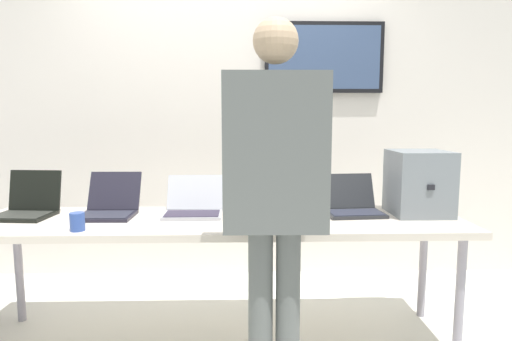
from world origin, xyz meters
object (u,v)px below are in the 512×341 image
object	(u,v)px
coffee_mug	(77,222)
laptop_station_1	(109,206)
workbench	(221,227)
person	(275,179)
laptop_station_4	(352,205)
equipment_box	(419,183)
laptop_station_2	(194,206)
laptop_station_3	(271,203)
laptop_station_0	(27,206)

from	to	relation	value
coffee_mug	laptop_station_1	bearing A→B (deg)	80.85
workbench	person	size ratio (longest dim) A/B	1.63
laptop_station_4	coffee_mug	bearing A→B (deg)	-166.35
workbench	equipment_box	size ratio (longest dim) A/B	7.30
laptop_station_4	person	size ratio (longest dim) A/B	0.21
equipment_box	person	bearing A→B (deg)	-142.29
laptop_station_1	laptop_station_4	xyz separation A→B (m)	(1.48, 0.01, -0.00)
laptop_station_2	coffee_mug	bearing A→B (deg)	-146.91
laptop_station_4	coffee_mug	xyz separation A→B (m)	(-1.53, -0.37, -0.01)
laptop_station_3	laptop_station_1	bearing A→B (deg)	-178.88
laptop_station_4	coffee_mug	size ratio (longest dim) A/B	3.77
equipment_box	person	xyz separation A→B (m)	(-0.93, -0.72, 0.13)
laptop_station_1	laptop_station_3	distance (m)	0.98
laptop_station_1	laptop_station_0	bearing A→B (deg)	-179.70
workbench	laptop_station_3	xyz separation A→B (m)	(0.30, 0.13, 0.11)
laptop_station_1	coffee_mug	distance (m)	0.36
laptop_station_3	coffee_mug	bearing A→B (deg)	-160.01
equipment_box	laptop_station_4	world-z (taller)	equipment_box
laptop_station_2	equipment_box	bearing A→B (deg)	-0.93
equipment_box	laptop_station_1	xyz separation A→B (m)	(-1.87, 0.01, -0.14)
workbench	laptop_station_3	bearing A→B (deg)	22.71
laptop_station_2	laptop_station_3	bearing A→B (deg)	1.30
equipment_box	coffee_mug	distance (m)	1.97
laptop_station_2	person	distance (m)	0.90
laptop_station_2	laptop_station_0	bearing A→B (deg)	-179.36
laptop_station_2	laptop_station_3	xyz separation A→B (m)	(0.47, 0.01, 0.01)
laptop_station_2	person	xyz separation A→B (m)	(0.44, -0.74, 0.27)
laptop_station_0	laptop_station_3	distance (m)	1.47
equipment_box	laptop_station_0	world-z (taller)	equipment_box
laptop_station_0	laptop_station_3	world-z (taller)	laptop_station_3
laptop_station_1	person	distance (m)	1.23
laptop_station_3	laptop_station_4	distance (m)	0.50
workbench	laptop_station_0	xyz separation A→B (m)	(-1.17, 0.11, 0.11)
workbench	equipment_box	bearing A→B (deg)	4.51
laptop_station_0	laptop_station_1	distance (m)	0.49
workbench	laptop_station_2	xyz separation A→B (m)	(-0.17, 0.12, 0.10)
workbench	laptop_station_1	xyz separation A→B (m)	(-0.68, 0.11, 0.11)
laptop_station_0	coffee_mug	size ratio (longest dim) A/B	3.63
equipment_box	laptop_station_3	distance (m)	0.90
laptop_station_2	coffee_mug	world-z (taller)	laptop_station_2
laptop_station_3	person	world-z (taller)	person
equipment_box	laptop_station_2	distance (m)	1.38
laptop_station_0	laptop_station_4	xyz separation A→B (m)	(1.97, 0.02, -0.01)
laptop_station_3	person	distance (m)	0.79
person	coffee_mug	world-z (taller)	person
laptop_station_2	laptop_station_4	distance (m)	0.97
equipment_box	laptop_station_2	bearing A→B (deg)	179.07
workbench	laptop_station_3	world-z (taller)	laptop_station_3
coffee_mug	workbench	bearing A→B (deg)	18.83
equipment_box	coffee_mug	xyz separation A→B (m)	(-1.93, -0.34, -0.15)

